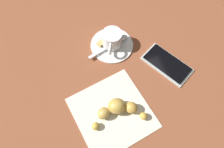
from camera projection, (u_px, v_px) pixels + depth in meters
name	position (u px, v px, depth m)	size (l,w,h in m)	color
ground_plane	(107.00, 78.00, 0.61)	(1.80, 1.80, 0.00)	brown
saucer	(112.00, 45.00, 0.65)	(0.13, 0.13, 0.01)	silver
espresso_cup	(112.00, 39.00, 0.63)	(0.08, 0.06, 0.05)	silver
teaspoon	(114.00, 43.00, 0.65)	(0.05, 0.14, 0.01)	silver
sugar_packet	(106.00, 40.00, 0.65)	(0.06, 0.02, 0.01)	tan
napkin	(112.00, 113.00, 0.56)	(0.19, 0.19, 0.00)	silver
croissant	(117.00, 109.00, 0.55)	(0.08, 0.15, 0.04)	gold
cell_phone	(167.00, 64.00, 0.62)	(0.16, 0.14, 0.01)	#B6BDB7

